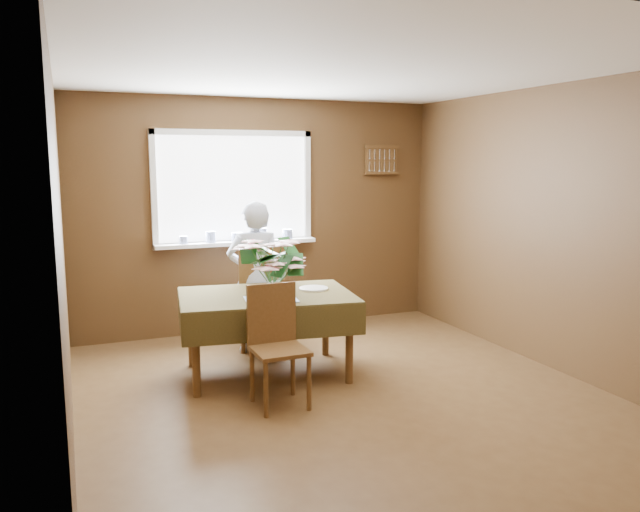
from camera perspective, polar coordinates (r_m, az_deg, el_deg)
name	(u,v)px	position (r m, az deg, el deg)	size (l,w,h in m)	color
floor	(346,397)	(5.04, 2.43, -12.80)	(4.50, 4.50, 0.00)	#50351B
ceiling	(349,70)	(4.73, 2.64, 16.66)	(4.50, 4.50, 0.00)	white
wall_back	(261,216)	(6.82, -5.43, 3.69)	(4.00, 4.00, 0.00)	brown
wall_front	(569,303)	(2.87, 21.77, -3.98)	(4.00, 4.00, 0.00)	brown
wall_left	(62,255)	(4.29, -22.50, 0.05)	(4.50, 4.50, 0.00)	brown
wall_right	(555,229)	(5.84, 20.65, 2.31)	(4.50, 4.50, 0.00)	brown
window_assembly	(236,207)	(6.68, -7.73, 4.44)	(1.72, 0.20, 1.22)	white
spoon_rack	(381,160)	(7.31, 5.64, 8.74)	(0.44, 0.05, 0.33)	brown
dining_table	(267,304)	(5.39, -4.90, -4.36)	(1.60, 1.20, 0.72)	brown
chair_far	(260,293)	(6.13, -5.47, -3.43)	(0.50, 0.50, 1.04)	brown
chair_near	(276,339)	(4.80, -4.04, -7.58)	(0.40, 0.40, 0.92)	brown
seated_woman	(255,277)	(6.02, -5.96, -1.95)	(0.54, 0.35, 1.47)	white
flower_bouquet	(273,261)	(5.15, -4.32, -0.41)	(0.57, 0.57, 0.49)	white
side_plate	(314,288)	(5.55, -0.58, -2.98)	(0.26, 0.26, 0.01)	white
table_knife	(291,297)	(5.21, -2.63, -3.73)	(0.02, 0.21, 0.00)	silver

